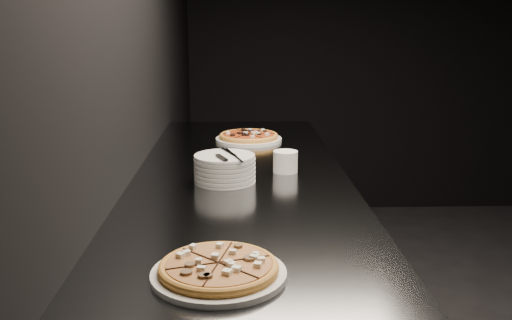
{
  "coord_description": "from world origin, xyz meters",
  "views": [
    {
      "loc": [
        -2.14,
        -1.77,
        1.44
      ],
      "look_at": [
        -2.08,
        0.05,
        1.0
      ],
      "focal_mm": 40.0,
      "sensor_mm": 36.0,
      "label": 1
    }
  ],
  "objects_px": {
    "plate_stack": "(225,168)",
    "cutlery": "(227,155)",
    "pizza_tomato": "(249,137)",
    "pizza_mushroom": "(219,269)",
    "counter": "(242,315)",
    "ramekin": "(285,161)"
  },
  "relations": [
    {
      "from": "plate_stack",
      "to": "cutlery",
      "type": "height_order",
      "value": "cutlery"
    },
    {
      "from": "pizza_tomato",
      "to": "pizza_mushroom",
      "type": "bearing_deg",
      "value": -93.7
    },
    {
      "from": "plate_stack",
      "to": "cutlery",
      "type": "xyz_separation_m",
      "value": [
        0.01,
        -0.02,
        0.05
      ]
    },
    {
      "from": "pizza_mushroom",
      "to": "counter",
      "type": "bearing_deg",
      "value": 85.62
    },
    {
      "from": "pizza_tomato",
      "to": "ramekin",
      "type": "xyz_separation_m",
      "value": [
        0.12,
        -0.54,
        0.02
      ]
    },
    {
      "from": "counter",
      "to": "ramekin",
      "type": "xyz_separation_m",
      "value": [
        0.16,
        0.18,
        0.5
      ]
    },
    {
      "from": "pizza_mushroom",
      "to": "ramekin",
      "type": "xyz_separation_m",
      "value": [
        0.21,
        0.85,
        0.02
      ]
    },
    {
      "from": "plate_stack",
      "to": "cutlery",
      "type": "bearing_deg",
      "value": -62.38
    },
    {
      "from": "plate_stack",
      "to": "ramekin",
      "type": "height_order",
      "value": "plate_stack"
    },
    {
      "from": "ramekin",
      "to": "pizza_mushroom",
      "type": "bearing_deg",
      "value": -103.89
    },
    {
      "from": "cutlery",
      "to": "ramekin",
      "type": "relative_size",
      "value": 2.48
    },
    {
      "from": "pizza_mushroom",
      "to": "pizza_tomato",
      "type": "xyz_separation_m",
      "value": [
        0.09,
        1.39,
        0.0
      ]
    },
    {
      "from": "pizza_tomato",
      "to": "plate_stack",
      "type": "distance_m",
      "value": 0.66
    },
    {
      "from": "counter",
      "to": "cutlery",
      "type": "xyz_separation_m",
      "value": [
        -0.05,
        0.05,
        0.55
      ]
    },
    {
      "from": "counter",
      "to": "pizza_tomato",
      "type": "xyz_separation_m",
      "value": [
        0.04,
        0.72,
        0.48
      ]
    },
    {
      "from": "counter",
      "to": "ramekin",
      "type": "height_order",
      "value": "ramekin"
    },
    {
      "from": "cutlery",
      "to": "pizza_tomato",
      "type": "bearing_deg",
      "value": 61.31
    },
    {
      "from": "pizza_mushroom",
      "to": "ramekin",
      "type": "distance_m",
      "value": 0.87
    },
    {
      "from": "counter",
      "to": "cutlery",
      "type": "distance_m",
      "value": 0.56
    },
    {
      "from": "counter",
      "to": "pizza_tomato",
      "type": "distance_m",
      "value": 0.87
    },
    {
      "from": "counter",
      "to": "plate_stack",
      "type": "bearing_deg",
      "value": 128.79
    },
    {
      "from": "counter",
      "to": "ramekin",
      "type": "bearing_deg",
      "value": 48.78
    }
  ]
}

